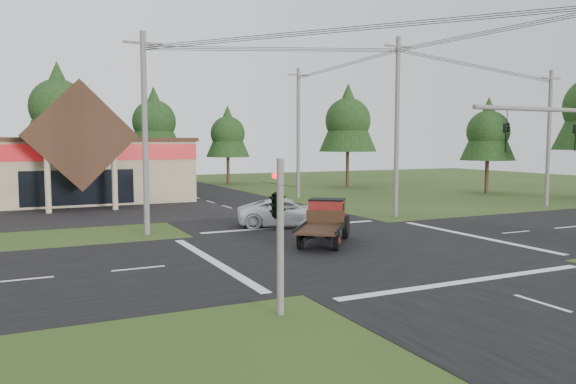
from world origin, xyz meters
TOP-DOWN VIEW (x-y plane):
  - ground at (0.00, 0.00)m, footprint 120.00×120.00m
  - road_ns at (0.00, 0.00)m, footprint 12.00×120.00m
  - road_ew at (0.00, 0.00)m, footprint 120.00×12.00m
  - parking_apron at (-14.00, 19.00)m, footprint 28.00×14.00m
  - traffic_signal_corner at (-7.50, -7.32)m, footprint 0.53×2.48m
  - utility_pole_nw at (-8.00, 8.00)m, footprint 2.00×0.30m
  - utility_pole_ne at (8.00, 8.00)m, footprint 2.00×0.30m
  - utility_pole_far at (22.00, 8.00)m, footprint 2.00×0.30m
  - utility_pole_n at (8.00, 22.00)m, footprint 2.00×0.30m
  - tree_row_c at (-10.00, 41.00)m, footprint 7.28×7.28m
  - tree_row_d at (0.00, 42.00)m, footprint 6.16×6.16m
  - tree_row_e at (8.00, 40.00)m, footprint 5.04×5.04m
  - tree_side_ne at (18.00, 30.00)m, footprint 6.16×6.16m
  - tree_side_e_near at (26.00, 18.00)m, footprint 5.04×5.04m
  - antique_flatbed_truck at (-1.02, 1.50)m, footprint 4.65×5.16m
  - white_pickup at (-0.11, 7.41)m, footprint 6.27×4.40m

SIDE VIEW (x-z plane):
  - ground at x=0.00m, z-range 0.00..0.00m
  - road_ns at x=0.00m, z-range 0.00..0.02m
  - road_ew at x=0.00m, z-range 0.00..0.02m
  - parking_apron at x=-14.00m, z-range 0.00..0.03m
  - white_pickup at x=-0.11m, z-range 0.00..1.59m
  - antique_flatbed_truck at x=-1.02m, z-range 0.00..2.12m
  - traffic_signal_corner at x=-7.50m, z-range 1.32..5.72m
  - utility_pole_far at x=22.00m, z-range 0.14..10.34m
  - utility_pole_nw at x=-8.00m, z-range 0.14..10.64m
  - utility_pole_n at x=8.00m, z-range 0.14..11.34m
  - utility_pole_ne at x=8.00m, z-range 0.14..11.64m
  - tree_row_e at x=8.00m, z-range 1.49..10.58m
  - tree_side_e_near at x=26.00m, z-range 1.49..10.58m
  - tree_row_d at x=0.00m, z-range 1.82..12.93m
  - tree_side_ne at x=18.00m, z-range 1.82..12.93m
  - tree_row_c at x=-10.00m, z-range 2.16..15.29m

